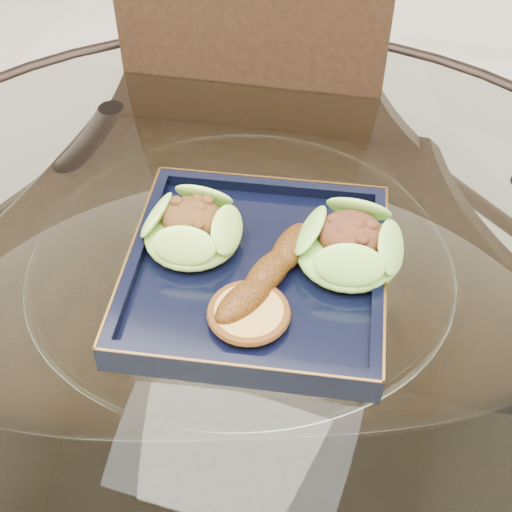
# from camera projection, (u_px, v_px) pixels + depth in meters

# --- Properties ---
(dining_table) EXTENTS (1.13, 1.13, 0.77)m
(dining_table) POSITION_uv_depth(u_px,v_px,m) (243.00, 382.00, 0.87)
(dining_table) COLOR white
(dining_table) RESTS_ON ground
(dining_chair) EXTENTS (0.44, 0.44, 0.92)m
(dining_chair) POSITION_uv_depth(u_px,v_px,m) (238.00, 251.00, 1.14)
(dining_chair) COLOR black
(dining_chair) RESTS_ON ground
(navy_plate) EXTENTS (0.31, 0.31, 0.02)m
(navy_plate) POSITION_uv_depth(u_px,v_px,m) (256.00, 275.00, 0.76)
(navy_plate) COLOR black
(navy_plate) RESTS_ON dining_table
(lettuce_wrap_left) EXTENTS (0.13, 0.13, 0.04)m
(lettuce_wrap_left) POSITION_uv_depth(u_px,v_px,m) (192.00, 231.00, 0.76)
(lettuce_wrap_left) COLOR #6EA931
(lettuce_wrap_left) RESTS_ON navy_plate
(lettuce_wrap_right) EXTENTS (0.14, 0.14, 0.04)m
(lettuce_wrap_right) POSITION_uv_depth(u_px,v_px,m) (349.00, 248.00, 0.74)
(lettuce_wrap_right) COLOR #67A630
(lettuce_wrap_right) RESTS_ON navy_plate
(roasted_plantain) EXTENTS (0.08, 0.16, 0.03)m
(roasted_plantain) POSITION_uv_depth(u_px,v_px,m) (268.00, 273.00, 0.73)
(roasted_plantain) COLOR #582D09
(roasted_plantain) RESTS_ON navy_plate
(crumb_patty) EXTENTS (0.09, 0.09, 0.01)m
(crumb_patty) POSITION_uv_depth(u_px,v_px,m) (249.00, 314.00, 0.70)
(crumb_patty) COLOR #C18A40
(crumb_patty) RESTS_ON navy_plate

